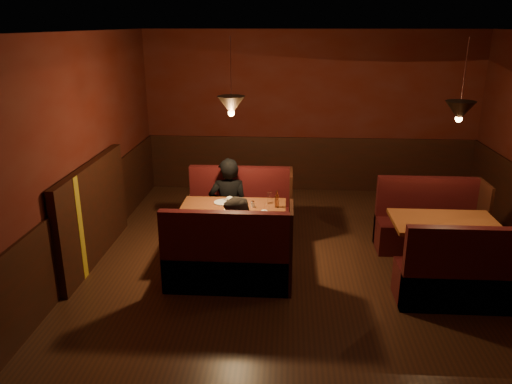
# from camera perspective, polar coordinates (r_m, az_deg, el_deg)

# --- Properties ---
(room) EXTENTS (6.02, 7.02, 2.92)m
(room) POSITION_cam_1_polar(r_m,az_deg,el_deg) (5.91, 4.77, -0.48)
(room) COLOR #3E2317
(room) RESTS_ON ground
(main_table) EXTENTS (1.36, 0.83, 0.95)m
(main_table) POSITION_cam_1_polar(r_m,az_deg,el_deg) (6.51, -2.53, -3.18)
(main_table) COLOR brown
(main_table) RESTS_ON ground
(main_bench_far) EXTENTS (1.50, 0.54, 1.02)m
(main_bench_far) POSITION_cam_1_polar(r_m,az_deg,el_deg) (7.31, -1.73, -2.66)
(main_bench_far) COLOR #3F0E0D
(main_bench_far) RESTS_ON ground
(main_bench_near) EXTENTS (1.50, 0.54, 1.02)m
(main_bench_near) POSITION_cam_1_polar(r_m,az_deg,el_deg) (5.90, -3.13, -8.12)
(main_bench_near) COLOR #3F0E0D
(main_bench_near) RESTS_ON ground
(second_table) EXTENTS (1.26, 0.81, 0.71)m
(second_table) POSITION_cam_1_polar(r_m,az_deg,el_deg) (6.55, 20.64, -4.60)
(second_table) COLOR brown
(second_table) RESTS_ON ground
(second_bench_far) EXTENTS (1.39, 0.52, 1.00)m
(second_bench_far) POSITION_cam_1_polar(r_m,az_deg,el_deg) (7.31, 19.05, -3.80)
(second_bench_far) COLOR #3F0E0D
(second_bench_far) RESTS_ON ground
(second_bench_near) EXTENTS (1.39, 0.52, 1.00)m
(second_bench_near) POSITION_cam_1_polar(r_m,az_deg,el_deg) (6.00, 22.67, -9.27)
(second_bench_near) COLOR #3F0E0D
(second_bench_near) RESTS_ON ground
(diner_a) EXTENTS (0.61, 0.43, 1.56)m
(diner_a) POSITION_cam_1_polar(r_m,az_deg,el_deg) (7.06, -3.18, 0.50)
(diner_a) COLOR black
(diner_a) RESTS_ON ground
(diner_b) EXTENTS (0.86, 0.78, 1.45)m
(diner_b) POSITION_cam_1_polar(r_m,az_deg,el_deg) (5.78, -1.91, -4.32)
(diner_b) COLOR #342D28
(diner_b) RESTS_ON ground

